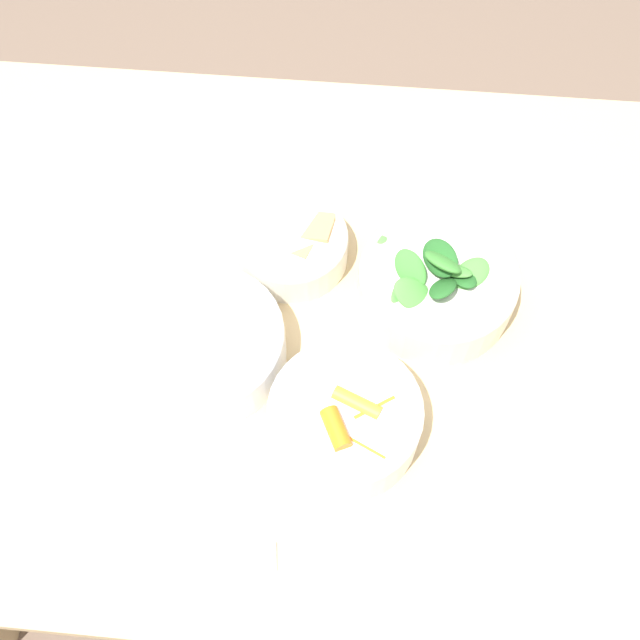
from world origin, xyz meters
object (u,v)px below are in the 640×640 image
(bowl_carrots, at_px, (346,419))
(ruler, at_px, (126,563))
(bowl_beans_hotdog, at_px, (205,345))
(bowl_cookies, at_px, (293,245))
(bowl_greens, at_px, (436,283))

(bowl_carrots, height_order, ruler, bowl_carrots)
(bowl_carrots, xyz_separation_m, bowl_beans_hotdog, (0.17, -0.08, -0.01))
(ruler, bearing_deg, bowl_cookies, -108.02)
(bowl_beans_hotdog, xyz_separation_m, ruler, (0.04, 0.24, -0.03))
(bowl_greens, relative_size, ruler, 0.62)
(bowl_cookies, xyz_separation_m, ruler, (0.13, 0.39, -0.03))
(bowl_carrots, xyz_separation_m, ruler, (0.21, 0.16, -0.03))
(bowl_carrots, bearing_deg, ruler, 37.65)
(bowl_cookies, bearing_deg, bowl_greens, 165.50)
(bowl_beans_hotdog, bearing_deg, bowl_carrots, 154.77)
(bowl_greens, xyz_separation_m, ruler, (0.31, 0.35, -0.03))
(bowl_carrots, relative_size, ruler, 0.54)
(bowl_beans_hotdog, distance_m, bowl_cookies, 0.17)
(bowl_cookies, relative_size, ruler, 0.46)
(bowl_greens, bearing_deg, bowl_cookies, -14.50)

